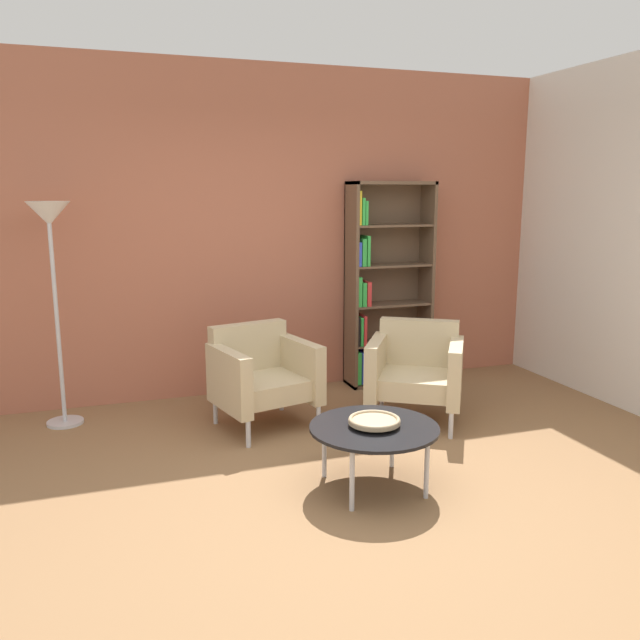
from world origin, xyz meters
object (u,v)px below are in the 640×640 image
at_px(bookshelf_tall, 381,290).
at_px(coffee_table_low, 374,431).
at_px(armchair_near_window, 416,370).
at_px(floor_lamp_torchiere, 51,241).
at_px(decorative_bowl, 374,421).
at_px(armchair_by_bookshelf, 262,374).

xyz_separation_m(bookshelf_tall, coffee_table_low, (-0.96, -2.06, -0.53)).
relative_size(coffee_table_low, armchair_near_window, 0.85).
bearing_deg(floor_lamp_torchiere, decorative_bowl, -44.39).
bearing_deg(floor_lamp_torchiere, armchair_near_window, -16.84).
bearing_deg(armchair_by_bookshelf, coffee_table_low, -87.05).
distance_m(coffee_table_low, decorative_bowl, 0.06).
bearing_deg(floor_lamp_torchiere, armchair_by_bookshelf, -19.77).
height_order(armchair_by_bookshelf, floor_lamp_torchiere, floor_lamp_torchiere).
xyz_separation_m(coffee_table_low, armchair_near_window, (0.81, 1.02, 0.04)).
distance_m(bookshelf_tall, floor_lamp_torchiere, 2.89).
xyz_separation_m(bookshelf_tall, floor_lamp_torchiere, (-2.83, -0.23, 0.55)).
distance_m(decorative_bowl, armchair_near_window, 1.30).
bearing_deg(armchair_by_bookshelf, bookshelf_tall, 15.64).
relative_size(armchair_near_window, floor_lamp_torchiere, 0.54).
height_order(bookshelf_tall, decorative_bowl, bookshelf_tall).
xyz_separation_m(coffee_table_low, decorative_bowl, (0.00, 0.00, 0.06)).
height_order(bookshelf_tall, coffee_table_low, bookshelf_tall).
bearing_deg(decorative_bowl, coffee_table_low, 0.00).
height_order(armchair_by_bookshelf, armchair_near_window, same).
xyz_separation_m(armchair_near_window, floor_lamp_torchiere, (-2.67, 0.81, 1.03)).
height_order(bookshelf_tall, armchair_near_window, bookshelf_tall).
height_order(decorative_bowl, floor_lamp_torchiere, floor_lamp_torchiere).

